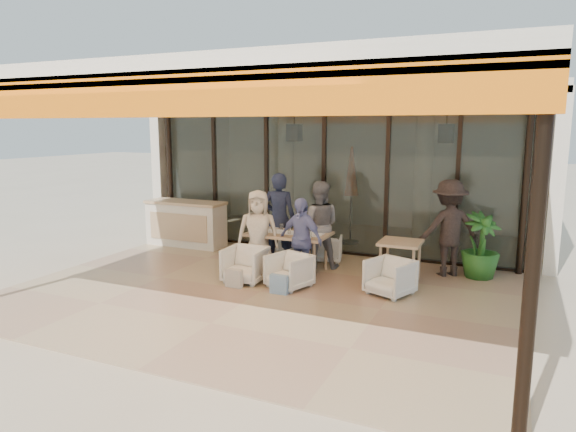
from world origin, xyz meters
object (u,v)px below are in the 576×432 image
object	(u,v)px
chair_far_right	(327,247)
side_chair	(390,276)
diner_navy	(279,218)
diner_cream	(258,233)
host_counter	(186,223)
potted_palm	(480,246)
dining_table	(289,235)
diner_grey	(319,225)
chair_near_right	(289,270)
diner_periwinkle	(301,239)
standing_woman	(449,228)
chair_near_left	(245,263)
chair_far_left	(289,243)
side_table	(400,247)

from	to	relation	value
chair_far_right	side_chair	distance (m)	2.28
diner_navy	diner_cream	size ratio (longest dim) A/B	1.15
host_counter	potted_palm	bearing A→B (deg)	0.32
chair_far_right	potted_palm	world-z (taller)	potted_palm
dining_table	diner_grey	distance (m)	0.64
chair_near_right	diner_periwinkle	bearing A→B (deg)	108.68
host_counter	standing_woman	distance (m)	5.74
chair_near_left	diner_grey	bearing A→B (deg)	56.82
chair_far_left	standing_woman	xyz separation A→B (m)	(3.18, -0.07, 0.58)
chair_near_right	standing_woman	xyz separation A→B (m)	(2.34, 1.83, 0.56)
side_table	diner_periwinkle	bearing A→B (deg)	-160.78
dining_table	chair_near_right	size ratio (longest dim) A/B	2.31
chair_near_right	side_table	size ratio (longest dim) A/B	0.87
side_chair	dining_table	bearing A→B (deg)	-175.34
host_counter	chair_near_left	world-z (taller)	host_counter
dining_table	side_chair	size ratio (longest dim) A/B	2.27
host_counter	dining_table	world-z (taller)	host_counter
diner_cream	chair_far_left	bearing A→B (deg)	69.00
diner_grey	chair_far_right	bearing A→B (deg)	-107.04
host_counter	chair_far_left	distance (m)	2.56
side_chair	potted_palm	bearing A→B (deg)	73.35
diner_cream	standing_woman	bearing A→B (deg)	1.74
standing_woman	chair_far_left	bearing A→B (deg)	-34.22
dining_table	chair_near_right	bearing A→B (deg)	-65.87
standing_woman	diner_cream	bearing A→B (deg)	-10.27
chair_near_right	diner_cream	size ratio (longest dim) A/B	0.41
potted_palm	standing_woman	bearing A→B (deg)	-172.95
diner_navy	chair_near_right	bearing A→B (deg)	107.02
side_chair	standing_woman	distance (m)	1.76
dining_table	diner_periwinkle	xyz separation A→B (m)	(0.43, -0.46, 0.06)
diner_cream	potted_palm	world-z (taller)	diner_cream
host_counter	chair_near_left	distance (m)	3.16
dining_table	diner_cream	xyz separation A→B (m)	(-0.41, -0.46, 0.10)
chair_far_left	diner_grey	xyz separation A→B (m)	(0.84, -0.50, 0.53)
dining_table	diner_navy	distance (m)	0.64
diner_grey	side_chair	xyz separation A→B (m)	(1.64, -1.08, -0.51)
chair_far_left	diner_periwinkle	xyz separation A→B (m)	(0.84, -1.40, 0.43)
diner_grey	potted_palm	distance (m)	2.94
diner_grey	diner_periwinkle	xyz separation A→B (m)	(-0.00, -0.90, -0.10)
diner_grey	side_table	size ratio (longest dim) A/B	2.26
dining_table	side_chair	distance (m)	2.19
host_counter	side_chair	size ratio (longest dim) A/B	2.80
diner_navy	diner_grey	size ratio (longest dim) A/B	1.08
chair_far_left	diner_grey	size ratio (longest dim) A/B	0.37
dining_table	side_table	bearing A→B (deg)	3.18
diner_periwinkle	host_counter	bearing A→B (deg)	171.99
diner_grey	potted_palm	size ratio (longest dim) A/B	1.41
chair_near_right	chair_far_right	bearing A→B (deg)	108.68
chair_near_left	diner_cream	world-z (taller)	diner_cream
chair_far_left	standing_woman	bearing A→B (deg)	176.33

